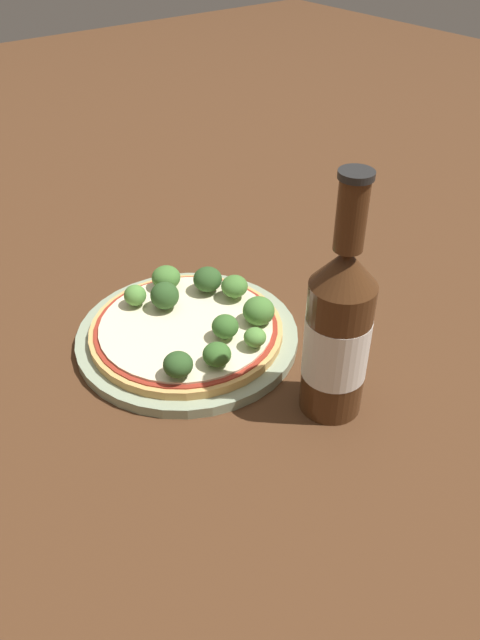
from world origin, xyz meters
The scene contains 14 objects.
ground_plane centered at (0.00, 0.00, 0.00)m, with size 3.00×3.00×0.00m, color #4C2D19.
plate centered at (0.01, -0.01, 0.01)m, with size 0.25×0.25×0.01m.
pizza centered at (0.01, -0.01, 0.02)m, with size 0.21×0.21×0.01m.
broccoli_floret_0 centered at (-0.03, -0.01, 0.04)m, with size 0.03×0.03×0.03m.
broccoli_floret_1 centered at (0.05, 0.01, 0.04)m, with size 0.03×0.03×0.03m.
broccoli_floret_2 centered at (-0.06, -0.04, 0.04)m, with size 0.03×0.03×0.03m.
broccoli_floret_3 centered at (0.08, -0.06, 0.04)m, with size 0.03×0.03×0.03m.
broccoli_floret_4 centered at (0.05, 0.06, 0.04)m, with size 0.04×0.04×0.03m.
broccoli_floret_5 centered at (-0.07, 0.01, 0.04)m, with size 0.03×0.03×0.03m.
broccoli_floret_6 centered at (0.00, 0.06, 0.04)m, with size 0.03×0.03×0.03m.
broccoli_floret_7 centered at (-0.03, 0.05, 0.04)m, with size 0.03×0.03×0.03m.
broccoli_floret_8 centered at (0.09, 0.03, 0.04)m, with size 0.02×0.02×0.02m.
broccoli_floret_9 centered at (0.08, -0.02, 0.04)m, with size 0.03×0.03×0.02m.
beer_bottle centered at (0.18, 0.05, 0.09)m, with size 0.06×0.06×0.25m.
Camera 1 is at (0.48, -0.30, 0.44)m, focal length 35.00 mm.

